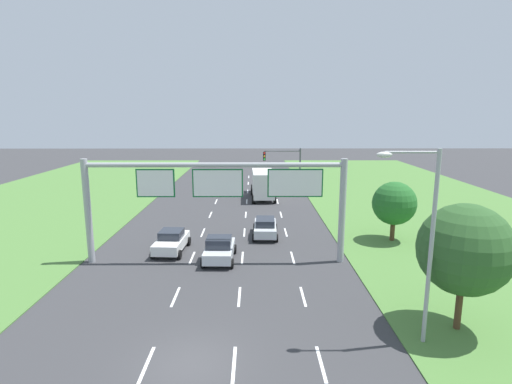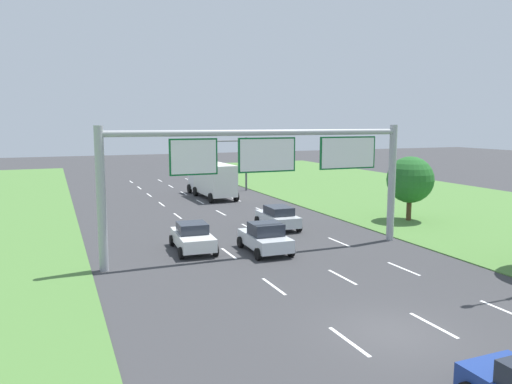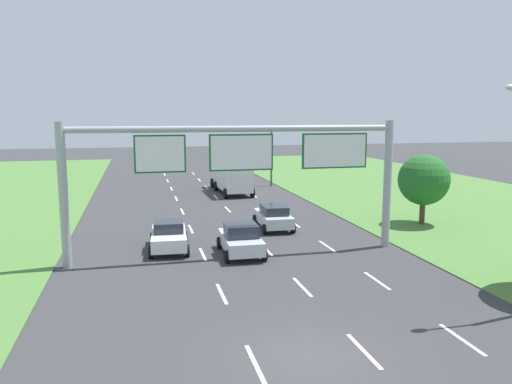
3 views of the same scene
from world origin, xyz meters
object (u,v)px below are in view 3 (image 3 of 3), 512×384
traffic_light_mast (253,149)px  roadside_tree_mid (424,180)px  box_truck (231,174)px  car_near_red (273,217)px  car_far_ahead (241,239)px  sign_gantry (244,162)px  car_lead_silver (169,236)px

traffic_light_mast → roadside_tree_mid: bearing=-70.6°
box_truck → traffic_light_mast: size_ratio=1.46×
car_near_red → car_far_ahead: size_ratio=1.03×
box_truck → traffic_light_mast: bearing=47.1°
sign_gantry → car_far_ahead: bearing=121.4°
car_lead_silver → sign_gantry: bearing=-25.3°
roadside_tree_mid → traffic_light_mast: bearing=109.4°
box_truck → roadside_tree_mid: size_ratio=1.74×
car_near_red → sign_gantry: sign_gantry is taller
car_lead_silver → traffic_light_mast: (9.86, 22.18, 3.08)m
box_truck → roadside_tree_mid: bearing=-61.0°
box_truck → car_far_ahead: bearing=-101.0°
car_far_ahead → box_truck: 21.03m
car_near_red → car_lead_silver: bearing=-151.0°
car_far_ahead → box_truck: bearing=81.9°
car_near_red → traffic_light_mast: size_ratio=0.73×
car_far_ahead → box_truck: (3.38, 20.73, 0.95)m
car_near_red → box_truck: 15.36m
car_near_red → box_truck: (0.11, 15.33, 0.98)m
car_near_red → car_far_ahead: (-3.27, -5.40, 0.02)m
roadside_tree_mid → box_truck: bearing=120.7°
car_far_ahead → box_truck: box_truck is taller
traffic_light_mast → car_far_ahead: bearing=-104.6°
car_near_red → box_truck: bearing=91.2°
box_truck → sign_gantry: size_ratio=0.48×
car_near_red → car_lead_silver: car_lead_silver is taller
traffic_light_mast → roadside_tree_mid: (6.99, -19.82, -0.84)m
box_truck → roadside_tree_mid: 19.30m
box_truck → traffic_light_mast: traffic_light_mast is taller
sign_gantry → box_truck: bearing=81.3°
sign_gantry → traffic_light_mast: sign_gantry is taller
car_lead_silver → sign_gantry: size_ratio=0.24×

